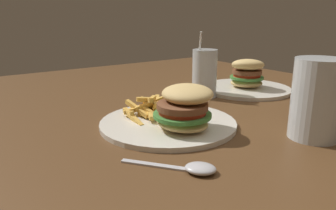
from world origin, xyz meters
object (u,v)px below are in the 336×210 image
beer_glass (317,101)px  juice_glass (204,75)px  spoon (195,168)px  meal_plate_far (246,81)px  meal_plate_near (174,115)px

beer_glass → juice_glass: bearing=173.6°
spoon → beer_glass: bearing=47.8°
spoon → meal_plate_far: bearing=86.7°
beer_glass → meal_plate_far: (-0.34, 0.19, -0.04)m
juice_glass → spoon: juice_glass is taller
juice_glass → spoon: bearing=-43.0°
meal_plate_near → juice_glass: (-0.16, 0.22, 0.03)m
beer_glass → spoon: 0.28m
meal_plate_far → meal_plate_near: bearing=-69.0°
meal_plate_near → spoon: bearing=-26.9°
beer_glass → spoon: size_ratio=1.12×
juice_glass → meal_plate_near: bearing=-53.9°
meal_plate_near → spoon: 0.19m
meal_plate_far → spoon: bearing=-55.8°
juice_glass → spoon: (0.33, -0.31, -0.06)m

